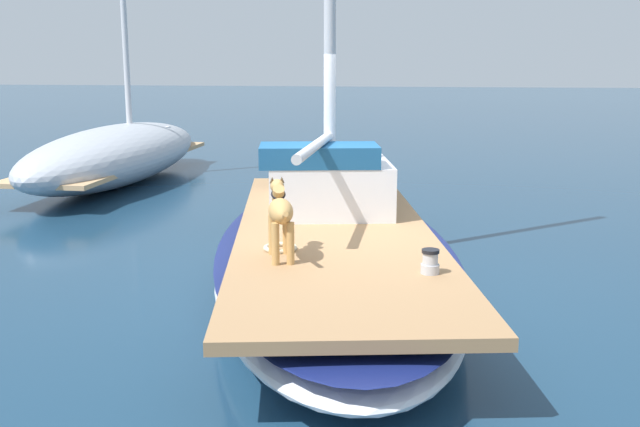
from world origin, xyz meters
TOP-DOWN VIEW (x-y plane):
  - ground_plane at (0.00, 0.00)m, footprint 120.00×120.00m
  - sailboat_main at (0.00, 0.00)m, footprint 3.81×7.58m
  - cabin_house at (-0.22, 1.10)m, footprint 1.78×2.45m
  - dog_tan at (-0.31, -1.35)m, footprint 0.38×0.92m
  - deck_winch at (1.04, -1.66)m, footprint 0.16×0.16m
  - coiled_rope at (-0.37, -1.08)m, footprint 0.32×0.32m
  - moored_boat_port_side at (-5.17, 6.09)m, footprint 2.08×7.01m

SIDE VIEW (x-z plane):
  - ground_plane at x=0.00m, z-range 0.00..0.00m
  - sailboat_main at x=0.00m, z-range 0.01..0.67m
  - moored_boat_port_side at x=-5.17m, z-range -3.60..4.82m
  - coiled_rope at x=-0.37m, z-range 0.66..0.70m
  - deck_winch at x=1.04m, z-range 0.65..0.86m
  - cabin_house at x=-0.22m, z-range 0.59..1.43m
  - dog_tan at x=-0.31m, z-range 0.73..1.43m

